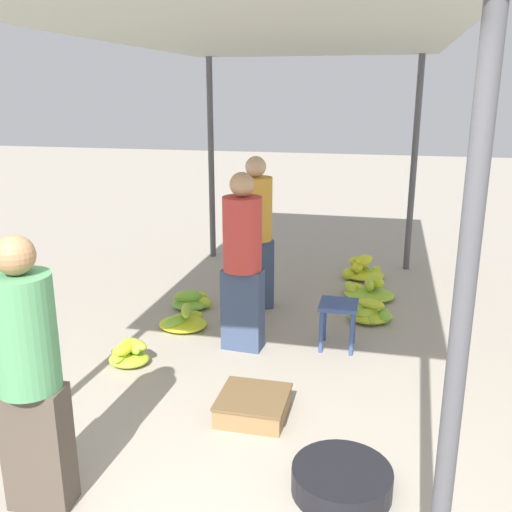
# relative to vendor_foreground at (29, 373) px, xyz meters

# --- Properties ---
(canopy_post_front_right) EXTENTS (0.08, 0.08, 2.71)m
(canopy_post_front_right) POSITION_rel_vendor_foreground_xyz_m (2.11, -0.30, 0.53)
(canopy_post_front_right) COLOR #4C4C51
(canopy_post_front_right) RESTS_ON ground
(canopy_post_back_left) EXTENTS (0.08, 0.08, 2.71)m
(canopy_post_back_left) POSITION_rel_vendor_foreground_xyz_m (-0.57, 5.11, 0.53)
(canopy_post_back_left) COLOR #4C4C51
(canopy_post_back_left) RESTS_ON ground
(canopy_post_back_right) EXTENTS (0.08, 0.08, 2.71)m
(canopy_post_back_right) POSITION_rel_vendor_foreground_xyz_m (2.11, 5.11, 0.53)
(canopy_post_back_right) COLOR #4C4C51
(canopy_post_back_right) RESTS_ON ground
(canopy_tarp) EXTENTS (3.09, 5.81, 0.04)m
(canopy_tarp) POSITION_rel_vendor_foreground_xyz_m (0.77, 2.41, 1.91)
(canopy_tarp) COLOR #9EA399
(canopy_tarp) RESTS_ON canopy_post_front_left
(vendor_foreground) EXTENTS (0.37, 0.37, 1.59)m
(vendor_foreground) POSITION_rel_vendor_foreground_xyz_m (0.00, 0.00, 0.00)
(vendor_foreground) COLOR #4C4238
(vendor_foreground) RESTS_ON ground
(stool) EXTENTS (0.34, 0.34, 0.44)m
(stool) POSITION_rel_vendor_foreground_xyz_m (1.44, 2.46, -0.47)
(stool) COLOR #384C84
(stool) RESTS_ON ground
(basin_black) EXTENTS (0.59, 0.59, 0.16)m
(basin_black) POSITION_rel_vendor_foreground_xyz_m (1.66, 0.48, -0.75)
(basin_black) COLOR black
(basin_black) RESTS_ON ground
(banana_pile_left_0) EXTENTS (0.41, 0.44, 0.23)m
(banana_pile_left_0) POSITION_rel_vendor_foreground_xyz_m (-0.29, 1.73, -0.73)
(banana_pile_left_0) COLOR #AFCA2D
(banana_pile_left_0) RESTS_ON ground
(banana_pile_left_1) EXTENTS (0.48, 0.52, 0.25)m
(banana_pile_left_1) POSITION_rel_vendor_foreground_xyz_m (-0.09, 2.57, -0.75)
(banana_pile_left_1) COLOR #83B935
(banana_pile_left_1) RESTS_ON ground
(banana_pile_left_2) EXTENTS (0.46, 0.40, 0.19)m
(banana_pile_left_2) POSITION_rel_vendor_foreground_xyz_m (-0.19, 3.11, -0.74)
(banana_pile_left_2) COLOR #7CB636
(banana_pile_left_2) RESTS_ON ground
(banana_pile_right_0) EXTENTS (0.61, 0.55, 0.26)m
(banana_pile_right_0) POSITION_rel_vendor_foreground_xyz_m (1.66, 3.86, -0.74)
(banana_pile_right_0) COLOR yellow
(banana_pile_right_0) RESTS_ON ground
(banana_pile_right_1) EXTENTS (0.52, 0.48, 0.23)m
(banana_pile_right_1) POSITION_rel_vendor_foreground_xyz_m (1.72, 3.17, -0.75)
(banana_pile_right_1) COLOR #A6C72E
(banana_pile_right_1) RESTS_ON ground
(banana_pile_right_2) EXTENTS (0.55, 0.50, 0.30)m
(banana_pile_right_2) POSITION_rel_vendor_foreground_xyz_m (1.56, 4.57, -0.71)
(banana_pile_right_2) COLOR yellow
(banana_pile_right_2) RESTS_ON ground
(crate_near) EXTENTS (0.50, 0.50, 0.16)m
(crate_near) POSITION_rel_vendor_foreground_xyz_m (0.96, 1.16, -0.74)
(crate_near) COLOR olive
(crate_near) RESTS_ON ground
(shopper_walking_mid) EXTENTS (0.37, 0.37, 1.62)m
(shopper_walking_mid) POSITION_rel_vendor_foreground_xyz_m (0.60, 2.26, 0.02)
(shopper_walking_mid) COLOR #384766
(shopper_walking_mid) RESTS_ON ground
(shopper_walking_far) EXTENTS (0.46, 0.46, 1.64)m
(shopper_walking_far) POSITION_rel_vendor_foreground_xyz_m (0.48, 3.29, 0.03)
(shopper_walking_far) COLOR #384766
(shopper_walking_far) RESTS_ON ground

